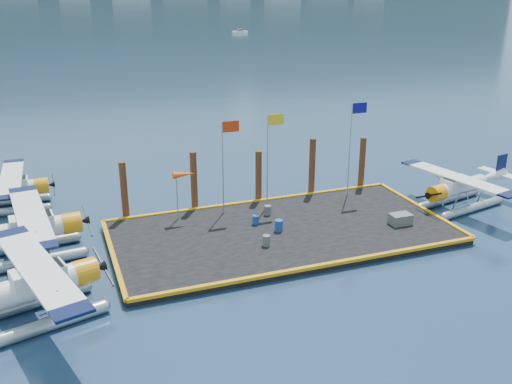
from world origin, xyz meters
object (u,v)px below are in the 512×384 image
(seaplane_a, at_px, (31,291))
(piling_2, at_px, (259,178))
(seaplane_c, at_px, (7,192))
(windsock, at_px, (184,176))
(drum_0, at_px, (256,220))
(piling_4, at_px, (362,164))
(piling_0, at_px, (124,193))
(drum_5, at_px, (268,210))
(seaplane_d, at_px, (459,189))
(seaplane_b, at_px, (26,234))
(piling_3, at_px, (312,168))
(flagpole_yellow, at_px, (270,147))
(drum_3, at_px, (266,240))
(piling_1, at_px, (194,183))
(flagpole_red, at_px, (226,153))
(crate, at_px, (400,219))
(drum_1, at_px, (279,225))
(flagpole_blue, at_px, (353,136))

(seaplane_a, relative_size, piling_2, 2.61)
(seaplane_c, distance_m, windsock, 12.44)
(drum_0, bearing_deg, piling_4, 22.54)
(piling_0, bearing_deg, piling_2, 0.00)
(drum_5, bearing_deg, seaplane_d, -10.92)
(seaplane_b, relative_size, piling_3, 2.28)
(seaplane_a, xyz_separation_m, piling_2, (14.54, 10.04, 0.36))
(seaplane_a, xyz_separation_m, windsock, (9.02, 8.44, 1.69))
(seaplane_c, relative_size, flagpole_yellow, 1.38)
(seaplane_a, bearing_deg, piling_4, 98.22)
(piling_4, bearing_deg, windsock, -173.25)
(piling_0, bearing_deg, piling_3, 0.00)
(seaplane_a, relative_size, drum_3, 16.12)
(windsock, distance_m, piling_1, 2.21)
(seaplane_b, distance_m, piling_4, 23.08)
(seaplane_a, bearing_deg, windsock, 117.31)
(flagpole_red, xyz_separation_m, flagpole_yellow, (3.00, 0.00, 0.12))
(piling_4, bearing_deg, drum_0, -157.46)
(piling_4, bearing_deg, crate, -100.77)
(drum_1, bearing_deg, piling_1, 124.42)
(crate, distance_m, flagpole_yellow, 9.29)
(flagpole_yellow, height_order, piling_2, flagpole_yellow)
(drum_1, bearing_deg, piling_3, 48.95)
(seaplane_b, height_order, seaplane_d, seaplane_b)
(windsock, bearing_deg, seaplane_a, -136.91)
(drum_1, height_order, flagpole_red, flagpole_red)
(piling_1, bearing_deg, seaplane_d, -17.66)
(flagpole_red, height_order, windsock, flagpole_red)
(drum_0, height_order, drum_5, drum_5)
(seaplane_a, xyz_separation_m, drum_0, (12.84, 6.01, -0.86))
(drum_1, distance_m, drum_3, 2.18)
(seaplane_a, relative_size, piling_0, 2.48)
(piling_2, bearing_deg, drum_1, -97.89)
(drum_5, distance_m, piling_3, 5.51)
(drum_1, relative_size, flagpole_yellow, 0.11)
(drum_0, xyz_separation_m, piling_1, (-2.79, 4.03, 1.42))
(drum_5, relative_size, flagpole_blue, 0.09)
(seaplane_b, xyz_separation_m, flagpole_blue, (21.02, 1.76, 3.17))
(drum_0, height_order, windsock, windsock)
(piling_0, bearing_deg, piling_4, 0.00)
(piling_1, bearing_deg, seaplane_c, 157.61)
(flagpole_blue, xyz_separation_m, piling_3, (-2.20, 1.60, -2.54))
(drum_0, distance_m, piling_3, 7.14)
(piling_1, bearing_deg, crate, -32.54)
(drum_0, distance_m, piling_4, 10.59)
(piling_2, bearing_deg, piling_1, 180.00)
(seaplane_a, xyz_separation_m, piling_4, (22.54, 10.04, 0.46))
(piling_2, height_order, piling_3, piling_3)
(drum_1, bearing_deg, seaplane_d, 0.47)
(drum_1, relative_size, piling_0, 0.17)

